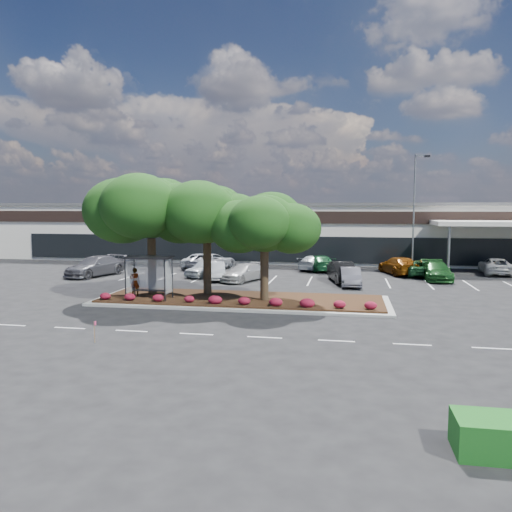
% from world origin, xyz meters
% --- Properties ---
extents(ground, '(160.00, 160.00, 0.00)m').
position_xyz_m(ground, '(0.00, 0.00, 0.00)').
color(ground, black).
rests_on(ground, ground).
extents(retail_store, '(80.40, 25.20, 6.25)m').
position_xyz_m(retail_store, '(0.06, 33.91, 3.15)').
color(retail_store, silver).
rests_on(retail_store, ground).
extents(landscape_island, '(18.00, 6.00, 0.26)m').
position_xyz_m(landscape_island, '(-2.00, 4.00, 0.12)').
color(landscape_island, '#9D9D98').
rests_on(landscape_island, ground).
extents(lane_markings, '(33.12, 20.06, 0.01)m').
position_xyz_m(lane_markings, '(-0.14, 10.42, 0.01)').
color(lane_markings, silver).
rests_on(lane_markings, ground).
extents(shrub_row, '(17.00, 0.80, 0.50)m').
position_xyz_m(shrub_row, '(-2.00, 1.90, 0.51)').
color(shrub_row, maroon).
rests_on(shrub_row, landscape_island).
extents(bus_shelter, '(2.75, 1.55, 2.59)m').
position_xyz_m(bus_shelter, '(-7.50, 2.95, 2.31)').
color(bus_shelter, black).
rests_on(bus_shelter, landscape_island).
extents(island_tree_west, '(7.20, 7.20, 7.89)m').
position_xyz_m(island_tree_west, '(-8.00, 4.50, 4.21)').
color(island_tree_west, '#1C3C11').
rests_on(island_tree_west, landscape_island).
extents(island_tree_mid, '(6.60, 6.60, 7.32)m').
position_xyz_m(island_tree_mid, '(-4.50, 5.20, 3.92)').
color(island_tree_mid, '#1C3C11').
rests_on(island_tree_mid, landscape_island).
extents(island_tree_east, '(5.80, 5.80, 6.50)m').
position_xyz_m(island_tree_east, '(-0.50, 3.70, 3.51)').
color(island_tree_east, '#1C3C11').
rests_on(island_tree_east, landscape_island).
extents(conifer_north_west, '(4.40, 4.40, 10.00)m').
position_xyz_m(conifer_north_west, '(-30.00, 46.00, 5.00)').
color(conifer_north_west, '#1C3C11').
rests_on(conifer_north_west, ground).
extents(person_waiting, '(0.71, 0.52, 1.80)m').
position_xyz_m(person_waiting, '(-8.72, 3.45, 1.16)').
color(person_waiting, '#594C47').
rests_on(person_waiting, landscape_island).
extents(light_pole, '(1.43, 0.50, 10.31)m').
position_xyz_m(light_pole, '(10.02, 18.79, 4.58)').
color(light_pole, '#9D9D98').
rests_on(light_pole, ground).
extents(survey_stake, '(0.07, 0.14, 0.96)m').
position_xyz_m(survey_stake, '(-6.28, -6.20, 0.62)').
color(survey_stake, '#9A7450').
rests_on(survey_stake, ground).
extents(car_0, '(3.92, 6.15, 1.66)m').
position_xyz_m(car_0, '(-16.68, 13.14, 0.83)').
color(car_0, '#55555B').
rests_on(car_0, ground).
extents(car_1, '(3.05, 4.44, 1.40)m').
position_xyz_m(car_1, '(-7.37, 14.45, 0.70)').
color(car_1, silver).
rests_on(car_1, ground).
extents(car_2, '(2.63, 4.50, 1.40)m').
position_xyz_m(car_2, '(-6.07, 12.93, 0.70)').
color(car_2, '#AAADB7').
rests_on(car_2, ground).
extents(car_3, '(3.59, 4.97, 1.34)m').
position_xyz_m(car_3, '(-3.64, 12.60, 0.67)').
color(car_3, '#B2B2B2').
rests_on(car_3, ground).
extents(car_4, '(1.69, 4.19, 1.35)m').
position_xyz_m(car_4, '(4.65, 11.68, 0.68)').
color(car_4, slate).
rests_on(car_4, ground).
extents(car_5, '(2.70, 5.00, 1.57)m').
position_xyz_m(car_5, '(4.07, 13.37, 0.78)').
color(car_5, black).
rests_on(car_5, ground).
extents(car_7, '(2.09, 5.12, 1.48)m').
position_xyz_m(car_7, '(11.43, 15.92, 0.74)').
color(car_7, '#18491B').
rests_on(car_7, ground).
extents(car_9, '(2.66, 5.24, 1.42)m').
position_xyz_m(car_9, '(-9.38, 19.83, 0.71)').
color(car_9, '#B5BAC3').
rests_on(car_9, ground).
extents(car_10, '(4.36, 5.91, 1.49)m').
position_xyz_m(car_10, '(-8.13, 19.32, 0.75)').
color(car_10, '#9FA3AB').
rests_on(car_10, ground).
extents(car_12, '(3.37, 5.01, 1.35)m').
position_xyz_m(car_12, '(1.47, 20.49, 0.67)').
color(car_12, '#ACB3B9').
rests_on(car_12, ground).
extents(car_13, '(3.47, 5.29, 1.43)m').
position_xyz_m(car_13, '(1.85, 20.08, 0.71)').
color(car_13, '#164C27').
rests_on(car_13, ground).
extents(car_14, '(3.59, 5.63, 1.52)m').
position_xyz_m(car_14, '(8.80, 18.86, 0.76)').
color(car_14, '#7C3D08').
rests_on(car_14, ground).
extents(car_15, '(2.23, 4.80, 1.33)m').
position_xyz_m(car_15, '(10.42, 18.24, 0.67)').
color(car_15, '#1F542B').
rests_on(car_15, ground).
extents(car_16, '(2.75, 5.25, 1.41)m').
position_xyz_m(car_16, '(17.11, 20.32, 0.70)').
color(car_16, silver).
rests_on(car_16, ground).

